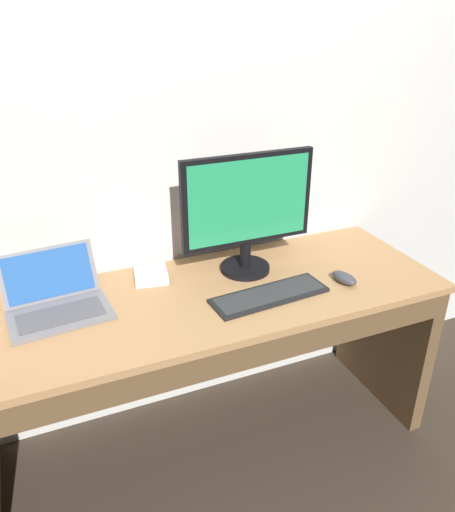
# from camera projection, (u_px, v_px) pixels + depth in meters

# --- Properties ---
(ground_plane) EXTENTS (14.00, 14.00, 0.00)m
(ground_plane) POSITION_uv_depth(u_px,v_px,m) (210.00, 442.00, 2.18)
(ground_plane) COLOR #382D23
(back_wall) EXTENTS (4.46, 0.04, 3.39)m
(back_wall) POSITION_uv_depth(u_px,v_px,m) (165.00, 6.00, 1.72)
(back_wall) COLOR silver
(back_wall) RESTS_ON ground
(desk) EXTENTS (1.80, 0.63, 0.75)m
(desk) POSITION_uv_depth(u_px,v_px,m) (209.00, 347.00, 1.94)
(desk) COLOR #A87A4C
(desk) RESTS_ON ground
(laptop_space_gray) EXTENTS (0.36, 0.31, 0.19)m
(laptop_space_gray) POSITION_uv_depth(u_px,v_px,m) (57.00, 303.00, 1.72)
(laptop_space_gray) COLOR slate
(laptop_space_gray) RESTS_ON desk
(external_monitor) EXTENTS (0.52, 0.20, 0.48)m
(external_monitor) POSITION_uv_depth(u_px,v_px,m) (247.00, 211.00, 1.89)
(external_monitor) COLOR black
(external_monitor) RESTS_ON desk
(wired_keyboard) EXTENTS (0.45, 0.18, 0.02)m
(wired_keyboard) POSITION_uv_depth(u_px,v_px,m) (269.00, 295.00, 1.83)
(wired_keyboard) COLOR black
(wired_keyboard) RESTS_ON desk
(computer_mouse) EXTENTS (0.08, 0.12, 0.04)m
(computer_mouse) POSITION_uv_depth(u_px,v_px,m) (344.00, 278.00, 1.92)
(computer_mouse) COLOR #38383D
(computer_mouse) RESTS_ON desk
(external_drive_box) EXTENTS (0.15, 0.16, 0.04)m
(external_drive_box) POSITION_uv_depth(u_px,v_px,m) (151.00, 274.00, 1.95)
(external_drive_box) COLOR silver
(external_drive_box) RESTS_ON desk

